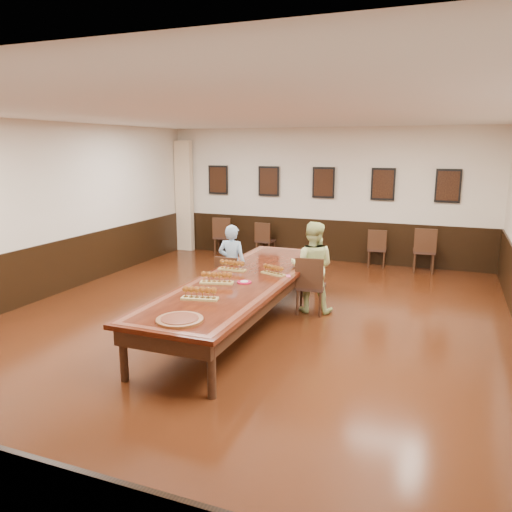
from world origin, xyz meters
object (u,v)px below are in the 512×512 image
at_px(person_man, 232,264).
at_px(conference_table, 244,287).
at_px(carved_platter, 180,320).
at_px(chair_man, 230,280).
at_px(spare_chair_d, 424,250).
at_px(spare_chair_b, 266,239).
at_px(spare_chair_a, 224,236).
at_px(person_woman, 312,267).
at_px(spare_chair_c, 377,248).
at_px(chair_woman, 311,285).

bearing_deg(person_man, conference_table, 121.68).
relative_size(conference_table, carved_platter, 8.78).
height_order(chair_man, spare_chair_d, spare_chair_d).
bearing_deg(spare_chair_d, conference_table, 57.08).
bearing_deg(spare_chair_b, person_man, 105.28).
bearing_deg(spare_chair_a, person_woman, 122.53).
relative_size(spare_chair_c, carved_platter, 1.56).
relative_size(spare_chair_a, person_woman, 0.64).
xyz_separation_m(spare_chair_a, person_woman, (3.34, -3.63, 0.28)).
xyz_separation_m(chair_man, carved_platter, (0.70, -2.97, 0.33)).
bearing_deg(spare_chair_d, chair_woman, 61.28).
bearing_deg(person_woman, spare_chair_b, -65.82).
distance_m(chair_woman, person_man, 1.48).
bearing_deg(conference_table, person_man, 123.32).
xyz_separation_m(person_woman, conference_table, (-0.80, -1.03, -0.16)).
xyz_separation_m(spare_chair_c, person_woman, (-0.57, -3.70, 0.32)).
bearing_deg(chair_woman, person_man, -8.84).
relative_size(person_woman, conference_table, 0.31).
relative_size(chair_man, spare_chair_d, 0.88).
xyz_separation_m(chair_man, conference_table, (0.64, -0.89, 0.17)).
height_order(spare_chair_d, carved_platter, spare_chair_d).
relative_size(spare_chair_a, person_man, 0.70).
xyz_separation_m(person_man, conference_table, (0.65, -0.98, -0.09)).
distance_m(spare_chair_b, spare_chair_d, 3.84).
distance_m(chair_woman, spare_chair_d, 4.01).
relative_size(chair_man, spare_chair_a, 0.90).
height_order(person_woman, carved_platter, person_woman).
bearing_deg(spare_chair_a, carved_platter, 100.97).
distance_m(chair_man, spare_chair_a, 4.21).
relative_size(chair_man, chair_woman, 0.90).
bearing_deg(person_woman, spare_chair_d, -120.76).
bearing_deg(chair_man, spare_chair_d, -131.14).
distance_m(chair_man, conference_table, 1.11).
relative_size(spare_chair_b, spare_chair_c, 1.00).
bearing_deg(person_man, chair_woman, 176.02).
bearing_deg(spare_chair_c, chair_man, 57.87).
distance_m(spare_chair_b, person_woman, 4.37).
bearing_deg(chair_woman, conference_table, 42.01).
bearing_deg(spare_chair_c, chair_woman, 77.30).
bearing_deg(chair_man, spare_chair_b, -80.37).
height_order(spare_chair_a, spare_chair_d, spare_chair_d).
distance_m(person_woman, conference_table, 1.31).
bearing_deg(chair_man, spare_chair_c, -119.37).
bearing_deg(spare_chair_a, spare_chair_c, 170.92).
bearing_deg(spare_chair_b, conference_table, 110.32).
xyz_separation_m(spare_chair_c, carved_platter, (-1.31, -6.81, 0.33)).
relative_size(person_man, conference_table, 0.28).
height_order(chair_man, spare_chair_a, spare_chair_a).
relative_size(chair_man, person_man, 0.63).
xyz_separation_m(conference_table, carved_platter, (0.06, -2.08, 0.16)).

